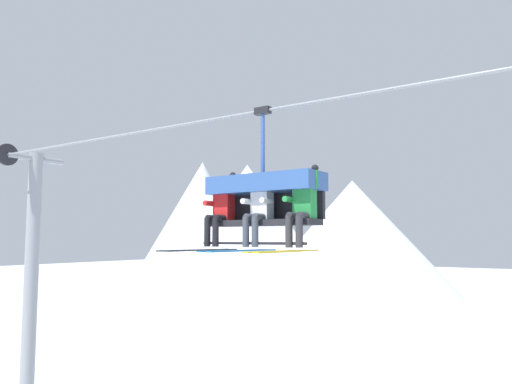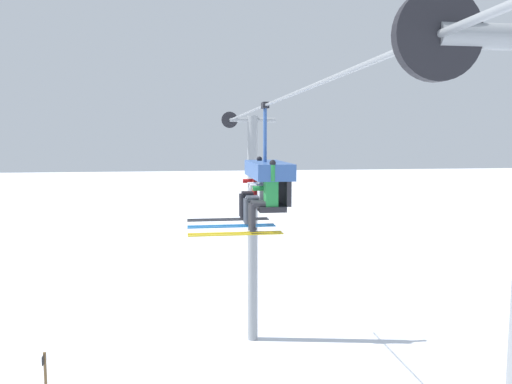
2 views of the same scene
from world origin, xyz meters
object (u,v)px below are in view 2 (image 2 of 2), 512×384
skier_red (252,187)px  trail_sign (45,377)px  lift_tower_near (252,224)px  skier_green (264,196)px  chairlift_chair (269,177)px  skier_white (257,192)px

skier_red → trail_sign: 8.10m
lift_tower_near → skier_green: lift_tower_near is taller
lift_tower_near → skier_red: lift_tower_near is taller
lift_tower_near → skier_red: 7.35m
skier_green → skier_red: bearing=180.0°
lift_tower_near → skier_red: size_ratio=4.82×
chairlift_chair → skier_white: (-0.00, -0.22, -0.29)m
skier_green → skier_white: bearing=-179.5°
skier_red → skier_white: 0.79m
chairlift_chair → skier_white: 0.37m
lift_tower_near → skier_white: 8.11m
chairlift_chair → skier_green: size_ratio=1.35×
skier_white → trail_sign: bearing=-126.9°
skier_red → trail_sign: skier_red is taller
chairlift_chair → skier_white: chairlift_chair is taller
lift_tower_near → skier_green: bearing=-6.1°
lift_tower_near → chairlift_chair: bearing=-5.2°
chairlift_chair → skier_green: 0.87m
skier_red → trail_sign: bearing=-120.8°
lift_tower_near → skier_white: lift_tower_near is taller
lift_tower_near → skier_green: (8.60, -0.92, 2.01)m
chairlift_chair → skier_red: 0.86m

